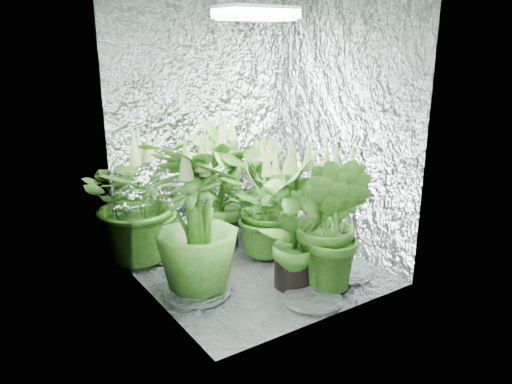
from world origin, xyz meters
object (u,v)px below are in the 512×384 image
(plant_f, at_px, (295,219))
(circulation_fan, at_px, (273,214))
(plant_e, at_px, (268,207))
(plant_d, at_px, (197,222))
(plant_c, at_px, (261,190))
(plant_a, at_px, (139,199))
(grow_lamp, at_px, (256,13))
(plant_b, at_px, (221,185))
(plant_g, at_px, (332,224))

(plant_f, bearing_deg, circulation_fan, 61.76)
(plant_e, height_order, circulation_fan, plant_e)
(plant_d, bearing_deg, plant_f, -26.14)
(plant_d, distance_m, plant_f, 0.66)
(plant_d, bearing_deg, plant_c, 34.31)
(plant_c, relative_size, circulation_fan, 2.58)
(circulation_fan, bearing_deg, plant_a, -179.30)
(grow_lamp, bearing_deg, plant_e, 36.06)
(plant_d, bearing_deg, plant_b, 48.97)
(plant_d, xyz_separation_m, plant_g, (0.78, -0.45, -0.03))
(plant_a, relative_size, plant_e, 1.20)
(plant_f, distance_m, circulation_fan, 1.15)
(plant_b, xyz_separation_m, circulation_fan, (0.57, 0.05, -0.38))
(circulation_fan, bearing_deg, plant_d, -147.07)
(plant_e, xyz_separation_m, plant_f, (-0.13, -0.50, 0.08))
(plant_c, relative_size, plant_d, 0.81)
(plant_e, relative_size, plant_f, 0.82)
(grow_lamp, height_order, plant_b, grow_lamp)
(plant_c, bearing_deg, plant_a, 177.57)
(plant_d, xyz_separation_m, plant_e, (0.72, 0.21, -0.09))
(plant_c, distance_m, plant_f, 1.01)
(grow_lamp, bearing_deg, plant_d, -173.72)
(plant_a, bearing_deg, grow_lamp, -45.00)
(plant_a, relative_size, plant_c, 1.19)
(plant_b, distance_m, plant_c, 0.42)
(plant_f, xyz_separation_m, plant_g, (0.19, -0.16, -0.02))
(plant_a, height_order, plant_f, plant_f)
(grow_lamp, xyz_separation_m, circulation_fan, (0.60, 0.62, -1.68))
(plant_f, bearing_deg, plant_a, 126.34)
(plant_e, distance_m, plant_f, 0.53)
(plant_f, relative_size, circulation_fan, 3.10)
(grow_lamp, relative_size, circulation_fan, 1.44)
(plant_a, height_order, plant_c, plant_a)
(plant_d, relative_size, plant_f, 1.03)
(plant_c, bearing_deg, plant_e, -117.64)
(plant_e, bearing_deg, circulation_fan, 50.07)
(grow_lamp, relative_size, plant_a, 0.47)
(plant_a, distance_m, plant_f, 1.22)
(plant_f, xyz_separation_m, circulation_fan, (0.52, 0.97, -0.35))
(plant_f, bearing_deg, plant_c, 69.03)
(grow_lamp, distance_m, plant_b, 1.42)
(plant_d, relative_size, plant_e, 1.25)
(plant_e, bearing_deg, plant_c, 62.36)
(plant_f, height_order, circulation_fan, plant_f)
(plant_c, height_order, plant_g, plant_g)
(plant_b, distance_m, circulation_fan, 0.68)
(plant_a, height_order, plant_g, plant_a)
(plant_a, distance_m, plant_e, 0.99)
(plant_e, relative_size, circulation_fan, 2.55)
(plant_b, height_order, plant_d, plant_b)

